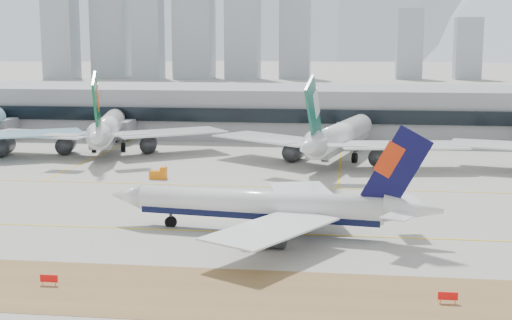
# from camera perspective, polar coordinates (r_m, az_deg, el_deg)

# --- Properties ---
(ground) EXTENTS (3000.00, 3000.00, 0.00)m
(ground) POSITION_cam_1_polar(r_m,az_deg,el_deg) (115.17, -1.87, -5.12)
(ground) COLOR #9C9A92
(ground) RESTS_ON ground
(taxiing_airliner) EXTENTS (52.17, 45.00, 17.55)m
(taxiing_airliner) POSITION_cam_1_polar(r_m,az_deg,el_deg) (108.39, 1.18, -3.74)
(taxiing_airliner) COLOR white
(taxiing_airliner) RESTS_ON ground
(widebody_eva) EXTENTS (62.01, 61.75, 22.70)m
(widebody_eva) POSITION_cam_1_polar(r_m,az_deg,el_deg) (192.57, -11.79, 2.39)
(widebody_eva) COLOR white
(widebody_eva) RESTS_ON ground
(widebody_cathay) EXTENTS (61.31, 61.09, 22.47)m
(widebody_cathay) POSITION_cam_1_polar(r_m,az_deg,el_deg) (173.89, 6.62, 1.77)
(widebody_cathay) COLOR white
(widebody_cathay) RESTS_ON ground
(terminal) EXTENTS (280.00, 43.10, 15.00)m
(terminal) POSITION_cam_1_polar(r_m,az_deg,el_deg) (226.59, 2.80, 3.98)
(terminal) COLOR gray
(terminal) RESTS_ON ground
(hold_sign_left) EXTENTS (2.20, 0.15, 1.35)m
(hold_sign_left) POSITION_cam_1_polar(r_m,az_deg,el_deg) (90.05, -16.23, -9.10)
(hold_sign_left) COLOR red
(hold_sign_left) RESTS_ON ground
(hold_sign_right) EXTENTS (2.20, 0.15, 1.35)m
(hold_sign_right) POSITION_cam_1_polar(r_m,az_deg,el_deg) (83.69, 15.10, -10.48)
(hold_sign_right) COLOR red
(hold_sign_right) RESTS_ON ground
(gse_b) EXTENTS (3.55, 2.00, 2.60)m
(gse_b) POSITION_cam_1_polar(r_m,az_deg,el_deg) (153.65, -7.78, -1.12)
(gse_b) COLOR orange
(gse_b) RESTS_ON ground
(city_skyline) EXTENTS (342.00, 49.80, 140.00)m
(city_skyline) POSITION_cam_1_polar(r_m,az_deg,el_deg) (577.48, -5.20, 11.44)
(city_skyline) COLOR #969FAA
(city_skyline) RESTS_ON ground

